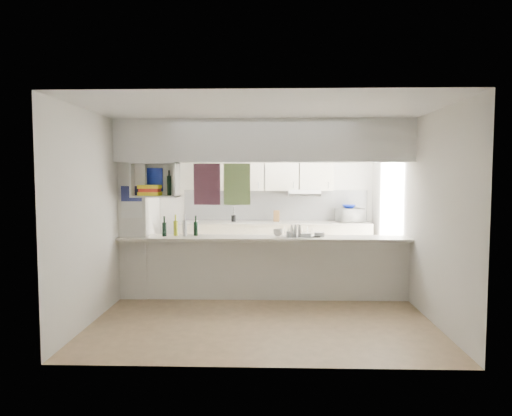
{
  "coord_description": "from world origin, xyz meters",
  "views": [
    {
      "loc": [
        0.09,
        -6.59,
        1.82
      ],
      "look_at": [
        -0.12,
        0.5,
        1.3
      ],
      "focal_mm": 32.0,
      "sensor_mm": 36.0,
      "label": 1
    }
  ],
  "objects_px": {
    "bowl": "(349,206)",
    "wine_bottles": "(180,228)",
    "dish_rack": "(298,232)",
    "microwave": "(351,215)"
  },
  "relations": [
    {
      "from": "dish_rack",
      "to": "bowl",
      "type": "bearing_deg",
      "value": 55.05
    },
    {
      "from": "microwave",
      "to": "dish_rack",
      "type": "xyz_separation_m",
      "value": [
        -1.14,
        -2.15,
        -0.06
      ]
    },
    {
      "from": "bowl",
      "to": "dish_rack",
      "type": "relative_size",
      "value": 0.64
    },
    {
      "from": "bowl",
      "to": "wine_bottles",
      "type": "height_order",
      "value": "bowl"
    },
    {
      "from": "bowl",
      "to": "dish_rack",
      "type": "height_order",
      "value": "bowl"
    },
    {
      "from": "microwave",
      "to": "wine_bottles",
      "type": "height_order",
      "value": "wine_bottles"
    },
    {
      "from": "dish_rack",
      "to": "wine_bottles",
      "type": "height_order",
      "value": "wine_bottles"
    },
    {
      "from": "microwave",
      "to": "bowl",
      "type": "xyz_separation_m",
      "value": [
        -0.03,
        0.02,
        0.16
      ]
    },
    {
      "from": "microwave",
      "to": "dish_rack",
      "type": "bearing_deg",
      "value": 43.53
    },
    {
      "from": "bowl",
      "to": "wine_bottles",
      "type": "distance_m",
      "value": 3.52
    }
  ]
}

